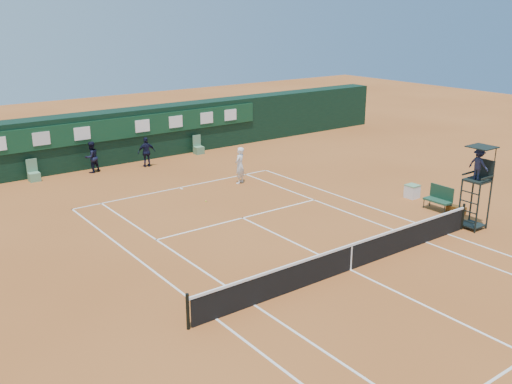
% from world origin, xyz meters
% --- Properties ---
extents(ground, '(90.00, 90.00, 0.00)m').
position_xyz_m(ground, '(0.00, 0.00, 0.00)').
color(ground, '#B05E29').
rests_on(ground, ground).
extents(court_lines, '(11.05, 23.85, 0.01)m').
position_xyz_m(court_lines, '(0.00, 0.00, 0.01)').
color(court_lines, silver).
rests_on(court_lines, ground).
extents(tennis_net, '(12.90, 0.10, 1.10)m').
position_xyz_m(tennis_net, '(0.00, 0.00, 0.51)').
color(tennis_net, black).
rests_on(tennis_net, ground).
extents(back_wall, '(40.00, 1.65, 3.00)m').
position_xyz_m(back_wall, '(0.00, 18.74, 1.51)').
color(back_wall, black).
rests_on(back_wall, ground).
extents(linesman_chair_left, '(0.55, 0.50, 1.15)m').
position_xyz_m(linesman_chair_left, '(-5.50, 17.48, 0.32)').
color(linesman_chair_left, '#62956C').
rests_on(linesman_chair_left, ground).
extents(linesman_chair_right, '(0.55, 0.50, 1.15)m').
position_xyz_m(linesman_chair_right, '(4.50, 17.48, 0.32)').
color(linesman_chair_right, '#5A8961').
rests_on(linesman_chair_right, ground).
extents(umpire_chair, '(0.96, 0.95, 3.42)m').
position_xyz_m(umpire_chair, '(6.86, -0.16, 2.46)').
color(umpire_chair, black).
rests_on(umpire_chair, ground).
extents(player_bench, '(0.56, 1.20, 1.10)m').
position_xyz_m(player_bench, '(7.66, 2.05, 0.60)').
color(player_bench, '#1B4531').
rests_on(player_bench, ground).
extents(tennis_bag, '(0.50, 0.86, 0.30)m').
position_xyz_m(tennis_bag, '(7.96, 1.35, 0.15)').
color(tennis_bag, black).
rests_on(tennis_bag, ground).
extents(cooler, '(0.57, 0.57, 0.65)m').
position_xyz_m(cooler, '(8.08, 3.87, 0.33)').
color(cooler, white).
rests_on(cooler, ground).
extents(tennis_ball, '(0.07, 0.07, 0.07)m').
position_xyz_m(tennis_ball, '(-0.12, 9.19, 0.03)').
color(tennis_ball, '#BFDC33').
rests_on(tennis_ball, ground).
extents(player, '(0.82, 0.73, 1.89)m').
position_xyz_m(player, '(2.92, 10.75, 0.95)').
color(player, white).
rests_on(player, ground).
extents(ball_kid_left, '(0.99, 0.87, 1.73)m').
position_xyz_m(ball_kid_left, '(-2.41, 17.27, 0.86)').
color(ball_kid_left, black).
rests_on(ball_kid_left, ground).
extents(ball_kid_right, '(1.06, 0.60, 1.70)m').
position_xyz_m(ball_kid_right, '(0.55, 16.58, 0.85)').
color(ball_kid_right, black).
rests_on(ball_kid_right, ground).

